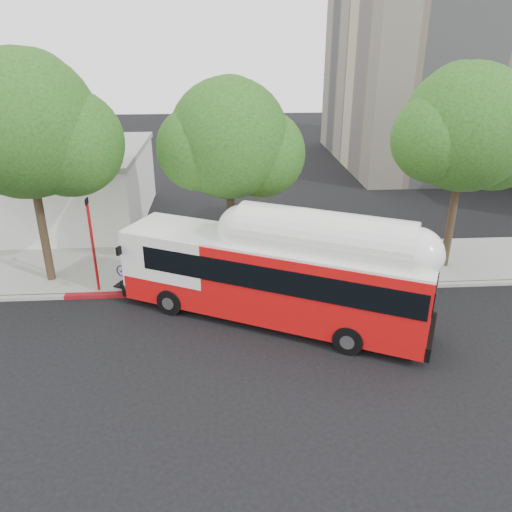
{
  "coord_description": "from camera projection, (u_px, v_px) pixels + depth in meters",
  "views": [
    {
      "loc": [
        -1.3,
        -14.95,
        9.91
      ],
      "look_at": [
        -0.08,
        3.0,
        2.07
      ],
      "focal_mm": 35.0,
      "sensor_mm": 36.0,
      "label": 1
    }
  ],
  "objects": [
    {
      "name": "sidewalk",
      "position": [
        253.0,
        265.0,
        23.63
      ],
      "size": [
        60.0,
        5.0,
        0.15
      ],
      "primitive_type": "cube",
      "color": "gray",
      "rests_on": "ground"
    },
    {
      "name": "street_tree_mid",
      "position": [
        239.0,
        143.0,
        20.86
      ],
      "size": [
        5.75,
        5.0,
        8.62
      ],
      "color": "#2D2116",
      "rests_on": "ground"
    },
    {
      "name": "transit_bus",
      "position": [
        273.0,
        279.0,
        18.55
      ],
      "size": [
        12.08,
        7.42,
        3.67
      ],
      "rotation": [
        0.0,
        0.0,
        -0.46
      ],
      "color": "red",
      "rests_on": "ground"
    },
    {
      "name": "street_tree_left",
      "position": [
        38.0,
        130.0,
        19.63
      ],
      "size": [
        6.67,
        5.8,
        9.74
      ],
      "color": "#2D2116",
      "rests_on": "ground"
    },
    {
      "name": "red_curb_segment",
      "position": [
        186.0,
        292.0,
        21.06
      ],
      "size": [
        10.0,
        0.32,
        0.16
      ],
      "primitive_type": "cube",
      "color": "maroon",
      "rests_on": "ground"
    },
    {
      "name": "low_commercial_bldg",
      "position": [
        3.0,
        185.0,
        28.79
      ],
      "size": [
        16.2,
        10.2,
        4.25
      ],
      "color": "silver",
      "rests_on": "ground"
    },
    {
      "name": "ground",
      "position": [
        264.0,
        343.0,
        17.71
      ],
      "size": [
        120.0,
        120.0,
        0.0
      ],
      "primitive_type": "plane",
      "color": "black",
      "rests_on": "ground"
    },
    {
      "name": "signal_pole",
      "position": [
        93.0,
        246.0,
        20.36
      ],
      "size": [
        0.12,
        0.4,
        4.17
      ],
      "color": "#B41313",
      "rests_on": "ground"
    },
    {
      "name": "curb_strip",
      "position": [
        256.0,
        290.0,
        21.25
      ],
      "size": [
        60.0,
        0.3,
        0.15
      ],
      "primitive_type": "cube",
      "color": "gray",
      "rests_on": "ground"
    },
    {
      "name": "street_tree_right",
      "position": [
        475.0,
        133.0,
        21.16
      ],
      "size": [
        6.21,
        5.4,
        9.18
      ],
      "color": "#2D2116",
      "rests_on": "ground"
    }
  ]
}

